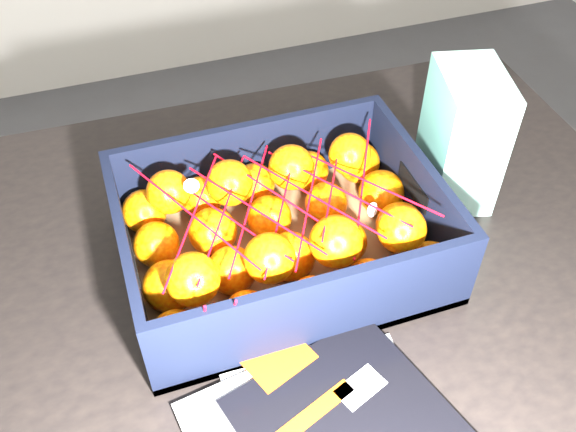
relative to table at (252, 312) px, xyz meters
name	(u,v)px	position (x,y,z in m)	size (l,w,h in m)	color
table	(252,312)	(0.00, 0.00, 0.00)	(1.22, 0.83, 0.75)	black
produce_crate	(281,239)	(0.05, 0.00, 0.14)	(0.40, 0.30, 0.12)	olive
clementine_heap	(281,230)	(0.05, 0.00, 0.16)	(0.39, 0.28, 0.11)	#FF6F05
mesh_net	(276,207)	(0.04, -0.01, 0.21)	(0.33, 0.27, 0.09)	red
retail_carton	(462,136)	(0.33, 0.06, 0.20)	(0.09, 0.13, 0.20)	white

